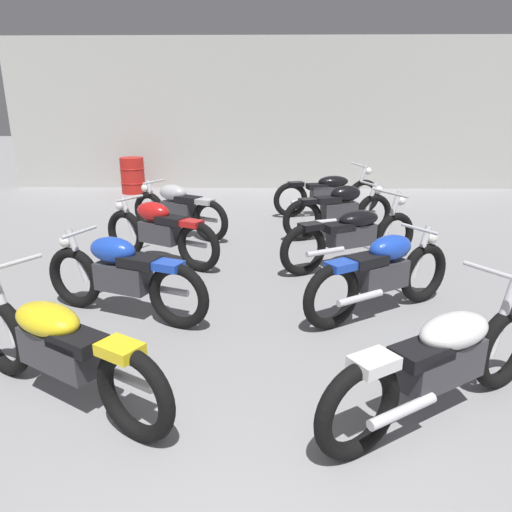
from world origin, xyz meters
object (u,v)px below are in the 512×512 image
at_px(motorcycle_right_row_1, 443,360).
at_px(motorcycle_right_row_5, 329,192).
at_px(motorcycle_right_row_3, 352,234).
at_px(motorcycle_left_row_3, 159,231).
at_px(motorcycle_left_row_4, 178,209).
at_px(oil_drum, 133,175).
at_px(motorcycle_left_row_1, 59,347).
at_px(motorcycle_right_row_4, 340,210).
at_px(motorcycle_left_row_2, 122,275).
at_px(motorcycle_right_row_2, 382,273).

bearing_deg(motorcycle_right_row_1, motorcycle_right_row_5, 90.16).
height_order(motorcycle_right_row_1, motorcycle_right_row_5, same).
height_order(motorcycle_right_row_1, motorcycle_right_row_3, same).
height_order(motorcycle_left_row_3, motorcycle_left_row_4, same).
xyz_separation_m(motorcycle_left_row_3, motorcycle_left_row_4, (0.01, 1.41, 0.00)).
bearing_deg(oil_drum, motorcycle_left_row_3, -71.38).
xyz_separation_m(motorcycle_left_row_4, oil_drum, (-1.77, 3.84, -0.03)).
bearing_deg(motorcycle_right_row_3, oil_drum, 129.28).
bearing_deg(motorcycle_left_row_1, motorcycle_right_row_4, 59.93).
bearing_deg(motorcycle_left_row_2, motorcycle_right_row_4, 49.75).
bearing_deg(motorcycle_left_row_4, motorcycle_right_row_2, -48.88).
distance_m(motorcycle_left_row_3, motorcycle_right_row_4, 2.99).
xyz_separation_m(motorcycle_right_row_1, motorcycle_right_row_3, (-0.07, 3.27, 0.00)).
bearing_deg(motorcycle_left_row_2, motorcycle_left_row_1, -91.23).
bearing_deg(motorcycle_right_row_3, motorcycle_left_row_3, 177.91).
xyz_separation_m(motorcycle_left_row_4, motorcycle_right_row_2, (2.65, -3.03, 0.00)).
height_order(motorcycle_left_row_2, motorcycle_left_row_3, same).
relative_size(motorcycle_left_row_2, oil_drum, 2.20).
relative_size(motorcycle_left_row_3, motorcycle_left_row_4, 1.01).
relative_size(motorcycle_left_row_3, motorcycle_right_row_1, 0.94).
bearing_deg(motorcycle_right_row_1, motorcycle_right_row_4, 90.33).
distance_m(motorcycle_left_row_2, motorcycle_right_row_3, 3.08).
xyz_separation_m(motorcycle_right_row_4, motorcycle_right_row_5, (0.01, 1.59, -0.01)).
relative_size(motorcycle_right_row_2, motorcycle_right_row_5, 0.81).
distance_m(motorcycle_left_row_4, oil_drum, 4.23).
relative_size(motorcycle_left_row_1, motorcycle_left_row_4, 1.09).
height_order(motorcycle_left_row_3, motorcycle_right_row_1, motorcycle_right_row_1).
distance_m(motorcycle_left_row_1, motorcycle_left_row_4, 4.65).
relative_size(motorcycle_left_row_2, motorcycle_right_row_5, 0.88).
bearing_deg(oil_drum, motorcycle_left_row_2, -75.86).
distance_m(motorcycle_left_row_4, motorcycle_right_row_5, 3.08).
distance_m(motorcycle_left_row_1, motorcycle_right_row_2, 3.14).
bearing_deg(motorcycle_left_row_3, motorcycle_right_row_4, 27.74).
height_order(motorcycle_left_row_2, motorcycle_right_row_1, motorcycle_right_row_1).
height_order(motorcycle_left_row_1, motorcycle_right_row_2, motorcycle_left_row_1).
bearing_deg(motorcycle_left_row_4, motorcycle_left_row_1, -90.56).
distance_m(motorcycle_left_row_1, motorcycle_right_row_3, 4.11).
bearing_deg(motorcycle_right_row_3, motorcycle_left_row_4, 149.90).
relative_size(motorcycle_left_row_1, motorcycle_right_row_1, 1.01).
distance_m(motorcycle_right_row_1, motorcycle_right_row_3, 3.27).
xyz_separation_m(motorcycle_left_row_2, motorcycle_right_row_2, (2.66, 0.12, 0.00)).
bearing_deg(motorcycle_left_row_3, motorcycle_right_row_2, -31.44).
bearing_deg(motorcycle_left_row_3, motorcycle_left_row_2, -90.21).
bearing_deg(motorcycle_right_row_3, motorcycle_left_row_2, -147.72).
bearing_deg(motorcycle_right_row_2, motorcycle_left_row_4, 131.12).
distance_m(motorcycle_right_row_1, motorcycle_right_row_4, 4.76).
xyz_separation_m(motorcycle_left_row_1, motorcycle_left_row_3, (0.04, 3.24, 0.01)).
relative_size(motorcycle_left_row_4, motorcycle_right_row_2, 1.02).
xyz_separation_m(motorcycle_left_row_1, motorcycle_right_row_5, (2.69, 6.22, 0.00)).
bearing_deg(oil_drum, motorcycle_left_row_4, -65.19).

